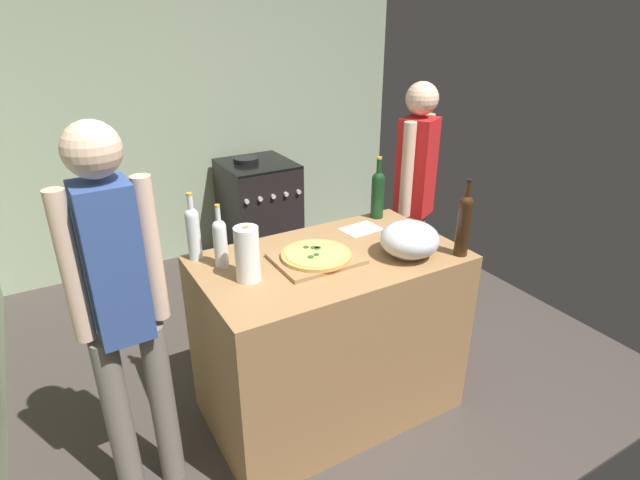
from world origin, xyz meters
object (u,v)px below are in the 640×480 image
wine_bottle_amber (464,223)px  person_in_stripes (121,305)px  paper_towel_roll (247,254)px  stove (259,211)px  person_in_red (414,194)px  wine_bottle_clear (220,241)px  wine_bottle_green (193,231)px  mixing_bowl (410,239)px  wine_bottle_dark (378,192)px  pizza (316,255)px

wine_bottle_amber → person_in_stripes: person_in_stripes is taller
paper_towel_roll → person_in_stripes: bearing=-177.7°
paper_towel_roll → stove: bearing=65.6°
stove → person_in_red: (0.47, -1.47, 0.51)m
person_in_stripes → wine_bottle_clear: bearing=22.4°
paper_towel_roll → person_in_stripes: size_ratio=0.15×
wine_bottle_clear → wine_bottle_green: (-0.08, 0.14, 0.02)m
mixing_bowl → wine_bottle_clear: (-0.83, 0.35, 0.04)m
mixing_bowl → person_in_red: size_ratio=0.18×
person_in_red → wine_bottle_clear: bearing=-167.7°
wine_bottle_dark → wine_bottle_amber: wine_bottle_amber is taller
wine_bottle_dark → stove: bearing=91.8°
wine_bottle_clear → wine_bottle_green: bearing=119.3°
paper_towel_roll → wine_bottle_amber: 1.05m
pizza → person_in_stripes: (-0.91, -0.03, 0.02)m
paper_towel_roll → wine_bottle_clear: size_ratio=0.83×
pizza → wine_bottle_clear: size_ratio=1.10×
mixing_bowl → stove: size_ratio=0.32×
person_in_red → person_in_stripes: bearing=-165.0°
mixing_bowl → stove: (0.12, 2.13, -0.59)m
pizza → person_in_red: (1.01, 0.48, -0.02)m
person_in_stripes → wine_bottle_green: bearing=40.3°
wine_bottle_dark → person_in_red: 0.47m
mixing_bowl → person_in_stripes: 1.33m
paper_towel_roll → mixing_bowl: bearing=-12.6°
mixing_bowl → wine_bottle_clear: size_ratio=0.94×
mixing_bowl → wine_bottle_green: bearing=151.4°
wine_bottle_green → paper_towel_roll: bearing=-66.8°
pizza → wine_bottle_dark: 0.67m
pizza → mixing_bowl: 0.46m
mixing_bowl → wine_bottle_clear: 0.91m
paper_towel_roll → person_in_red: 1.45m
mixing_bowl → wine_bottle_amber: wine_bottle_amber is taller
wine_bottle_green → person_in_red: 1.52m
wine_bottle_amber → person_in_red: person_in_red is taller
person_in_stripes → paper_towel_roll: bearing=2.3°
pizza → paper_towel_roll: paper_towel_roll is taller
pizza → mixing_bowl: bearing=-23.8°
wine_bottle_dark → person_in_stripes: bearing=-167.0°
mixing_bowl → wine_bottle_clear: wine_bottle_clear is taller
wine_bottle_amber → wine_bottle_clear: wine_bottle_amber is taller
wine_bottle_dark → paper_towel_roll: bearing=-161.1°
mixing_bowl → person_in_stripes: bearing=173.5°
wine_bottle_clear → wine_bottle_green: wine_bottle_green is taller
person_in_stripes → person_in_red: size_ratio=1.03×
paper_towel_roll → wine_bottle_dark: size_ratio=0.71×
wine_bottle_clear → wine_bottle_dark: bearing=8.1°
wine_bottle_green → wine_bottle_amber: bearing=-28.2°
stove → person_in_red: person_in_red is taller
wine_bottle_dark → wine_bottle_green: wine_bottle_dark is taller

